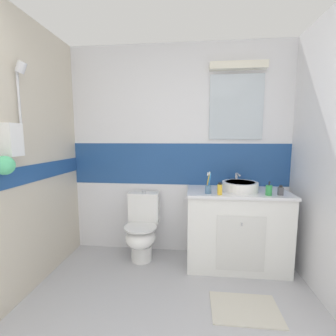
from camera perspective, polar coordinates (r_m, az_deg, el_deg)
name	(u,v)px	position (r m, az deg, el deg)	size (l,w,h in m)	color
ground_plane	(168,327)	(2.15, -0.06, -34.37)	(3.20, 3.48, 0.04)	#B2B2B7
wall_back_tiled	(179,151)	(2.86, 2.83, 4.29)	(3.20, 0.20, 2.50)	white
vanity_cabinet	(236,228)	(2.76, 16.29, -13.93)	(1.08, 0.56, 0.85)	white
sink_basin	(240,186)	(2.62, 17.20, -4.22)	(0.38, 0.42, 0.17)	white
toilet	(142,229)	(2.82, -6.38, -14.60)	(0.37, 0.50, 0.78)	white
toothbrush_cup	(208,188)	(2.42, 9.82, -4.91)	(0.06, 0.06, 0.22)	#4C7299
soap_dispenser	(269,190)	(2.52, 23.47, -5.00)	(0.06, 0.06, 0.14)	green
perfume_flask_small	(281,191)	(2.57, 25.86, -5.01)	(0.05, 0.03, 0.10)	#4C4C51
lotion_bottle_short	(220,189)	(2.40, 12.57, -5.05)	(0.05, 0.05, 0.12)	yellow
bath_mat	(245,309)	(2.35, 18.32, -29.96)	(0.56, 0.39, 0.01)	beige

